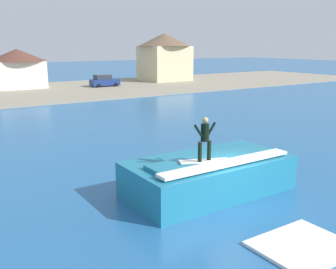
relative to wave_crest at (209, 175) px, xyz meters
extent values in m
plane|color=#245F98|center=(0.00, -1.43, -0.77)|extent=(260.00, 260.00, 0.00)
cube|color=teal|center=(0.00, 0.03, -0.04)|extent=(6.96, 3.48, 1.46)
cube|color=teal|center=(0.00, -0.40, 0.77)|extent=(5.91, 1.57, 0.16)
cube|color=white|center=(0.00, -1.10, 0.81)|extent=(6.26, 0.63, 0.12)
cube|color=white|center=(-0.78, -0.64, 0.90)|extent=(2.01, 1.21, 0.06)
cube|color=black|center=(-0.78, -0.64, 0.92)|extent=(1.69, 0.76, 0.01)
cylinder|color=black|center=(-1.04, -0.67, 1.32)|extent=(0.16, 0.16, 0.79)
cylinder|color=black|center=(-0.59, -0.67, 1.32)|extent=(0.16, 0.16, 0.79)
cylinder|color=black|center=(-0.81, -0.67, 2.05)|extent=(0.32, 0.32, 0.67)
sphere|color=tan|center=(-0.81, -0.67, 2.54)|extent=(0.24, 0.24, 0.24)
cylinder|color=black|center=(-1.14, -0.67, 2.17)|extent=(0.41, 0.10, 0.50)
cylinder|color=black|center=(-0.49, -0.67, 2.17)|extent=(0.41, 0.10, 0.50)
cube|color=gray|center=(0.00, 39.49, -0.69)|extent=(120.00, 23.24, 0.17)
cube|color=navy|center=(13.33, 40.22, 0.00)|extent=(4.15, 1.75, 0.90)
cube|color=#262D38|center=(13.02, 40.22, 0.77)|extent=(2.28, 1.58, 0.64)
cylinder|color=black|center=(14.68, 41.15, -0.45)|extent=(0.64, 0.22, 0.64)
cylinder|color=black|center=(14.68, 39.30, -0.45)|extent=(0.64, 0.22, 0.64)
cylinder|color=black|center=(11.98, 41.15, -0.45)|extent=(0.64, 0.22, 0.64)
cylinder|color=black|center=(11.98, 39.30, -0.45)|extent=(0.64, 0.22, 0.64)
cube|color=beige|center=(25.90, 43.70, 2.16)|extent=(7.11, 6.81, 5.88)
cone|color=brown|center=(25.90, 43.70, 6.15)|extent=(8.81, 8.81, 2.09)
cube|color=silver|center=(2.47, 45.10, 1.16)|extent=(6.42, 5.91, 3.86)
cone|color=brown|center=(2.47, 45.10, 3.92)|extent=(7.96, 7.96, 1.67)
cube|color=white|center=(-0.49, -5.19, -0.72)|extent=(2.89, 2.36, 0.10)
camera|label=1|loc=(-9.90, -11.93, 5.34)|focal=41.24mm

